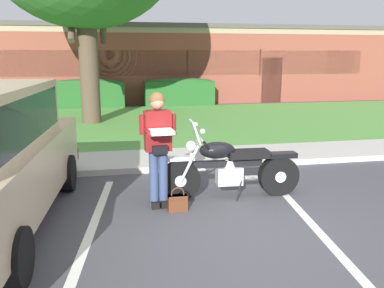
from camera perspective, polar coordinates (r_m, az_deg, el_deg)
name	(u,v)px	position (r m, az deg, el deg)	size (l,w,h in m)	color
ground_plane	(247,228)	(5.50, 7.67, -11.59)	(140.00, 140.00, 0.00)	#424247
curb_strip	(200,166)	(8.11, 1.15, -3.12)	(60.00, 0.20, 0.12)	#B7B2A8
concrete_walk	(192,157)	(8.92, -0.01, -1.81)	(60.00, 1.50, 0.08)	#B7B2A8
grass_lawn	(164,122)	(13.65, -3.97, 3.09)	(60.00, 8.28, 0.06)	#518E3D
stall_stripe_0	(90,234)	(5.43, -14.10, -12.13)	(0.12, 4.40, 0.01)	silver
stall_stripe_1	(305,217)	(6.01, 15.57, -9.78)	(0.12, 4.40, 0.01)	silver
motorcycle	(235,167)	(6.47, 6.08, -3.25)	(2.24, 0.82, 1.26)	black
rider_person	(158,141)	(5.91, -4.75, 0.46)	(0.54, 0.60, 1.70)	black
handbag	(178,201)	(5.97, -2.00, -8.02)	(0.28, 0.13, 0.36)	#562D19
hedge_left	(88,93)	(17.81, -14.35, 6.91)	(3.05, 0.90, 1.24)	#235623
hedge_center_left	(179,91)	(18.02, -1.79, 7.35)	(3.01, 0.90, 1.24)	#235623
brick_building	(171,62)	(23.87, -3.00, 11.33)	(20.36, 10.77, 3.60)	brown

